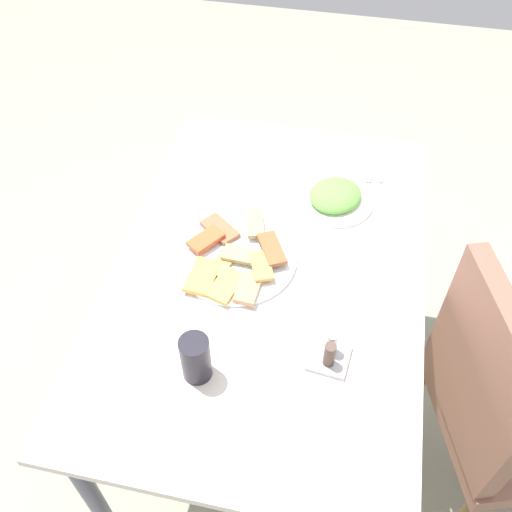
{
  "coord_description": "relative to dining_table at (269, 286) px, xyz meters",
  "views": [
    {
      "loc": [
        0.94,
        0.17,
        1.86
      ],
      "look_at": [
        -0.0,
        -0.04,
        0.76
      ],
      "focal_mm": 39.94,
      "sensor_mm": 36.0,
      "label": 1
    }
  ],
  "objects": [
    {
      "name": "ground_plane",
      "position": [
        0.0,
        0.0,
        -0.65
      ],
      "size": [
        6.0,
        6.0,
        0.0
      ],
      "primitive_type": "plane",
      "color": "gray"
    },
    {
      "name": "dining_table",
      "position": [
        0.0,
        0.0,
        0.0
      ],
      "size": [
        1.21,
        0.79,
        0.73
      ],
      "color": "silver",
      "rests_on": "ground_plane"
    },
    {
      "name": "dining_chair",
      "position": [
        0.16,
        0.63,
        -0.12
      ],
      "size": [
        0.53,
        0.53,
        0.93
      ],
      "color": "brown",
      "rests_on": "ground_plane"
    },
    {
      "name": "pide_platter",
      "position": [
        -0.0,
        -0.09,
        0.09
      ],
      "size": [
        0.33,
        0.32,
        0.04
      ],
      "color": "white",
      "rests_on": "dining_table"
    },
    {
      "name": "salad_plate_greens",
      "position": [
        -0.28,
        0.14,
        0.1
      ],
      "size": [
        0.22,
        0.22,
        0.05
      ],
      "color": "white",
      "rests_on": "dining_table"
    },
    {
      "name": "soda_can",
      "position": [
        0.34,
        -0.1,
        0.14
      ],
      "size": [
        0.09,
        0.09,
        0.12
      ],
      "primitive_type": "cylinder",
      "rotation": [
        0.0,
        0.0,
        1.11
      ],
      "color": "black",
      "rests_on": "dining_table"
    },
    {
      "name": "paper_napkin",
      "position": [
        -0.48,
        0.25,
        0.08
      ],
      "size": [
        0.16,
        0.16,
        0.0
      ],
      "primitive_type": "cube",
      "rotation": [
        0.0,
        0.0,
        0.06
      ],
      "color": "white",
      "rests_on": "dining_table"
    },
    {
      "name": "fork",
      "position": [
        -0.48,
        0.23,
        0.09
      ],
      "size": [
        0.2,
        0.04,
        0.0
      ],
      "primitive_type": "cube",
      "rotation": [
        0.0,
        0.0,
        -0.11
      ],
      "color": "silver",
      "rests_on": "paper_napkin"
    },
    {
      "name": "spoon",
      "position": [
        -0.48,
        0.27,
        0.09
      ],
      "size": [
        0.19,
        0.04,
        0.0
      ],
      "primitive_type": "cube",
      "rotation": [
        0.0,
        0.0,
        -0.13
      ],
      "color": "silver",
      "rests_on": "paper_napkin"
    },
    {
      "name": "condiment_caddy",
      "position": [
        0.24,
        0.19,
        0.11
      ],
      "size": [
        0.1,
        0.1,
        0.08
      ],
      "color": "#B2B2B7",
      "rests_on": "dining_table"
    }
  ]
}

